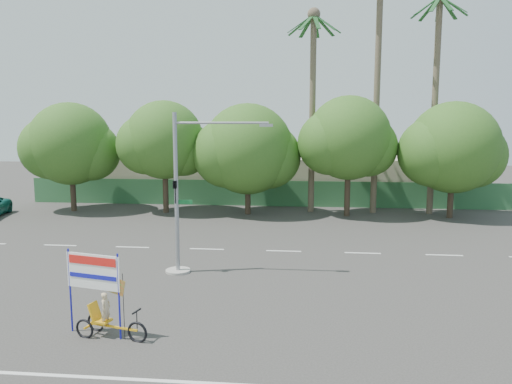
{
  "coord_description": "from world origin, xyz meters",
  "views": [
    {
      "loc": [
        3.04,
        -16.91,
        6.66
      ],
      "look_at": [
        0.88,
        4.89,
        3.5
      ],
      "focal_mm": 35.0,
      "sensor_mm": 36.0,
      "label": 1
    }
  ],
  "objects": [
    {
      "name": "ground",
      "position": [
        0.0,
        0.0,
        0.0
      ],
      "size": [
        120.0,
        120.0,
        0.0
      ],
      "primitive_type": "plane",
      "color": "#33302D",
      "rests_on": "ground"
    },
    {
      "name": "fence",
      "position": [
        0.0,
        21.5,
        1.0
      ],
      "size": [
        38.0,
        0.08,
        2.0
      ],
      "primitive_type": "cube",
      "color": "#336B3D",
      "rests_on": "ground"
    },
    {
      "name": "building_left",
      "position": [
        -10.0,
        26.0,
        2.0
      ],
      "size": [
        12.0,
        8.0,
        4.0
      ],
      "primitive_type": "cube",
      "color": "beige",
      "rests_on": "ground"
    },
    {
      "name": "building_right",
      "position": [
        8.0,
        26.0,
        1.8
      ],
      "size": [
        14.0,
        8.0,
        3.6
      ],
      "primitive_type": "cube",
      "color": "beige",
      "rests_on": "ground"
    },
    {
      "name": "tree_far_left",
      "position": [
        -14.05,
        18.0,
        4.76
      ],
      "size": [
        7.14,
        6.0,
        7.96
      ],
      "color": "#473828",
      "rests_on": "ground"
    },
    {
      "name": "tree_left",
      "position": [
        -7.05,
        18.0,
        5.06
      ],
      "size": [
        6.66,
        5.6,
        8.07
      ],
      "color": "#473828",
      "rests_on": "ground"
    },
    {
      "name": "tree_center",
      "position": [
        -1.05,
        18.0,
        4.47
      ],
      "size": [
        7.62,
        6.4,
        7.85
      ],
      "color": "#473828",
      "rests_on": "ground"
    },
    {
      "name": "tree_right",
      "position": [
        5.95,
        18.0,
        5.24
      ],
      "size": [
        6.9,
        5.8,
        8.36
      ],
      "color": "#473828",
      "rests_on": "ground"
    },
    {
      "name": "tree_far_right",
      "position": [
        12.95,
        18.0,
        4.64
      ],
      "size": [
        7.38,
        6.2,
        7.94
      ],
      "color": "#473828",
      "rests_on": "ground"
    },
    {
      "name": "palm_tall",
      "position": [
        8.0,
        19.5,
        10.46
      ],
      "size": [
        3.73,
        3.79,
        17.45
      ],
      "color": "#70604C",
      "rests_on": "ground"
    },
    {
      "name": "palm_mid",
      "position": [
        12.0,
        19.5,
        9.4
      ],
      "size": [
        3.73,
        3.79,
        15.45
      ],
      "color": "#70604C",
      "rests_on": "ground"
    },
    {
      "name": "palm_short",
      "position": [
        3.5,
        19.5,
        8.86
      ],
      "size": [
        3.73,
        3.79,
        14.45
      ],
      "color": "#70604C",
      "rests_on": "ground"
    },
    {
      "name": "traffic_signal",
      "position": [
        -2.2,
        3.98,
        2.92
      ],
      "size": [
        4.72,
        1.1,
        7.0
      ],
      "color": "gray",
      "rests_on": "ground"
    },
    {
      "name": "trike_billboard",
      "position": [
        -3.14,
        -2.73,
        1.1
      ],
      "size": [
        2.73,
        1.0,
        2.74
      ],
      "rotation": [
        0.0,
        0.0,
        -0.24
      ],
      "color": "black",
      "rests_on": "ground"
    }
  ]
}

